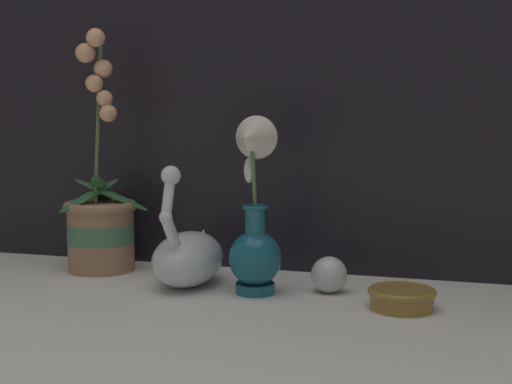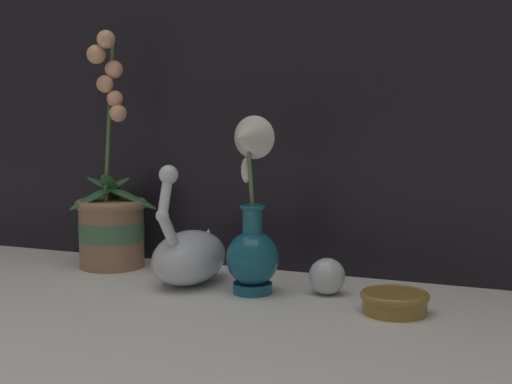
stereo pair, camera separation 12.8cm
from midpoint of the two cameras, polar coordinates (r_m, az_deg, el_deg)
name	(u,v)px [view 1 (the left image)]	position (r m, az deg, el deg)	size (l,w,h in m)	color
ground_plane	(211,305)	(1.19, -6.70, -9.02)	(2.80, 2.80, 0.00)	silver
orchid_potted_plant	(101,219)	(1.47, -14.78, -2.12)	(0.17, 0.19, 0.48)	#9E7556
swan_figurine	(188,255)	(1.32, -8.22, -5.07)	(0.12, 0.22, 0.23)	silver
blue_vase	(254,223)	(1.23, -3.15, -2.51)	(0.09, 0.11, 0.31)	#195B75
glass_sphere	(329,275)	(1.26, 2.97, -6.65)	(0.06, 0.06, 0.06)	silver
amber_dish	(402,297)	(1.17, 8.52, -8.33)	(0.11, 0.11, 0.03)	olive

